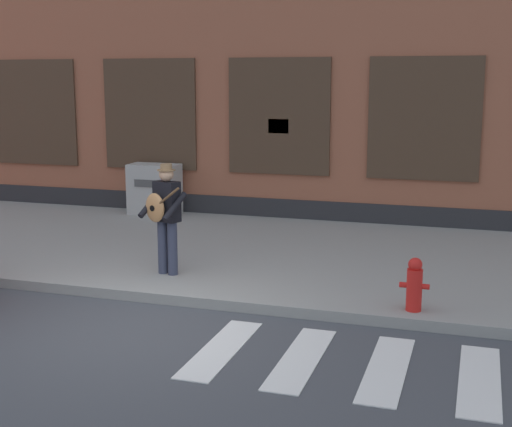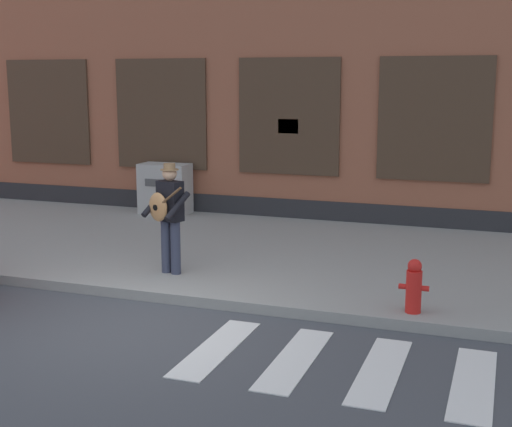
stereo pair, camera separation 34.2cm
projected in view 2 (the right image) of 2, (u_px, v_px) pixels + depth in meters
The scene contains 7 objects.
ground_plane at pixel (130, 326), 9.02m from camera, with size 160.00×160.00×0.00m, color #424449.
sidewalk at pixel (240, 251), 12.60m from camera, with size 28.00×5.83×0.15m.
building_backdrop at pixel (316, 7), 16.28m from camera, with size 28.00×4.06×9.38m.
crosswalk at pixel (426, 377), 7.48m from camera, with size 5.20×1.90×0.01m.
busker at pixel (168, 212), 10.74m from camera, with size 0.72×0.65×1.69m.
utility_box at pixel (165, 189), 15.65m from camera, with size 1.09×0.59×1.10m.
fire_hydrant at pixel (414, 286), 9.04m from camera, with size 0.38×0.20×0.70m.
Camera 2 is at (4.40, -7.55, 3.09)m, focal length 50.00 mm.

